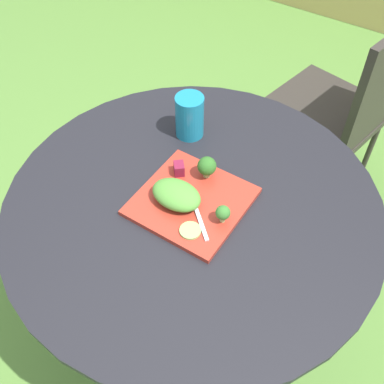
# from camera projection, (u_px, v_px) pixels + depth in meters

# --- Properties ---
(ground_plane) EXTENTS (12.00, 12.00, 0.00)m
(ground_plane) POSITION_uv_depth(u_px,v_px,m) (193.00, 326.00, 1.76)
(ground_plane) COLOR #568438
(patio_table) EXTENTS (0.98, 0.98, 0.74)m
(patio_table) POSITION_uv_depth(u_px,v_px,m) (193.00, 253.00, 1.38)
(patio_table) COLOR black
(patio_table) RESTS_ON ground_plane
(patio_chair) EXTENTS (0.52, 0.52, 0.90)m
(patio_chair) POSITION_uv_depth(u_px,v_px,m) (349.00, 103.00, 1.81)
(patio_chair) COLOR #332D28
(patio_chair) RESTS_ON ground_plane
(salad_plate) EXTENTS (0.27, 0.27, 0.01)m
(salad_plate) POSITION_uv_depth(u_px,v_px,m) (191.00, 201.00, 1.19)
(salad_plate) COLOR #AD3323
(salad_plate) RESTS_ON patio_table
(drinking_glass) EXTENTS (0.08, 0.08, 0.13)m
(drinking_glass) POSITION_uv_depth(u_px,v_px,m) (190.00, 118.00, 1.33)
(drinking_glass) COLOR teal
(drinking_glass) RESTS_ON patio_table
(fork) EXTENTS (0.13, 0.12, 0.00)m
(fork) POSITION_uv_depth(u_px,v_px,m) (197.00, 211.00, 1.16)
(fork) COLOR silver
(fork) RESTS_ON salad_plate
(lettuce_mound) EXTENTS (0.13, 0.09, 0.05)m
(lettuce_mound) POSITION_uv_depth(u_px,v_px,m) (176.00, 195.00, 1.16)
(lettuce_mound) COLOR #519338
(lettuce_mound) RESTS_ON salad_plate
(broccoli_floret_0) EXTENTS (0.04, 0.04, 0.05)m
(broccoli_floret_0) POSITION_uv_depth(u_px,v_px,m) (223.00, 213.00, 1.12)
(broccoli_floret_0) COLOR #99B770
(broccoli_floret_0) RESTS_ON salad_plate
(broccoli_floret_1) EXTENTS (0.05, 0.05, 0.06)m
(broccoli_floret_1) POSITION_uv_depth(u_px,v_px,m) (207.00, 166.00, 1.21)
(broccoli_floret_1) COLOR #99B770
(broccoli_floret_1) RESTS_ON salad_plate
(cucumber_slice_0) EXTENTS (0.05, 0.05, 0.01)m
(cucumber_slice_0) POSITION_uv_depth(u_px,v_px,m) (190.00, 230.00, 1.12)
(cucumber_slice_0) COLOR #8EB766
(cucumber_slice_0) RESTS_ON salad_plate
(beet_chunk_0) EXTENTS (0.04, 0.04, 0.03)m
(beet_chunk_0) POSITION_uv_depth(u_px,v_px,m) (179.00, 169.00, 1.23)
(beet_chunk_0) COLOR maroon
(beet_chunk_0) RESTS_ON salad_plate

